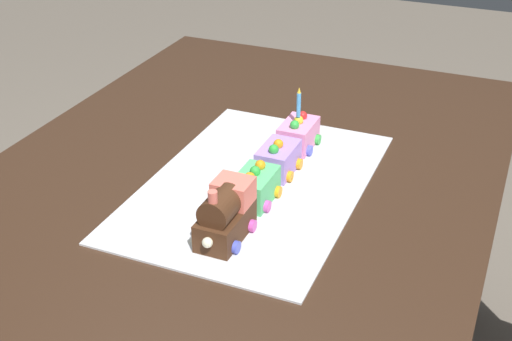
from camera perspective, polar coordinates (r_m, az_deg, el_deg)
The scene contains 7 objects.
dining_table at distance 1.47m, azimuth -1.13°, elevation -3.52°, with size 1.40×1.00×0.74m.
cake_board at distance 1.36m, azimuth 0.00°, elevation -1.18°, with size 0.60×0.40×0.00m, color silver.
cake_locomotive at distance 1.18m, azimuth -2.51°, elevation -3.53°, with size 0.14×0.08×0.12m.
cake_car_hopper_mint_green at distance 1.29m, azimuth -0.08°, elevation -1.32°, with size 0.10×0.08×0.07m.
cake_car_gondola_lavender at distance 1.38m, azimuth 1.81°, elevation 0.95°, with size 0.10×0.08×0.07m.
cake_car_flatbed_bubblegum at distance 1.48m, azimuth 3.47°, elevation 2.98°, with size 0.10×0.08×0.07m.
birthday_candle at distance 1.45m, azimuth 3.51°, elevation 5.55°, with size 0.01×0.01×0.07m.
Camera 1 is at (-1.13, -0.50, 1.43)m, focal length 48.96 mm.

